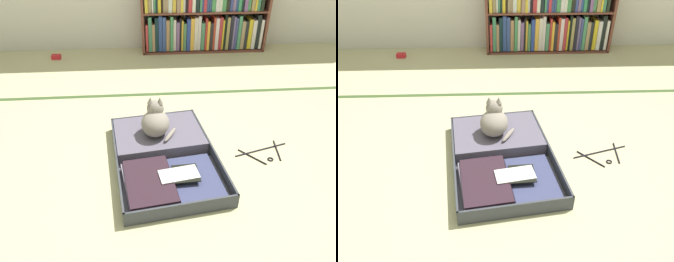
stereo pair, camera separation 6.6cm
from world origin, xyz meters
TOP-DOWN VIEW (x-y plane):
  - ground_plane at (0.00, 0.00)m, footprint 10.00×10.00m
  - tatami_border at (0.00, 1.12)m, footprint 4.80×0.05m
  - bookshelf at (0.59, 2.25)m, footprint 1.49×0.25m
  - open_suitcase at (-0.04, 0.19)m, footprint 0.78×1.04m
  - black_cat at (-0.07, 0.35)m, footprint 0.26×0.26m
  - clothes_hanger at (0.68, 0.17)m, footprint 0.40×0.26m
  - small_red_pouch at (-1.16, 2.09)m, footprint 0.10×0.07m

SIDE VIEW (x-z plane):
  - ground_plane at x=0.00m, z-range 0.00..0.00m
  - tatami_border at x=0.00m, z-range 0.00..0.00m
  - clothes_hanger at x=0.68m, z-range 0.00..0.01m
  - small_red_pouch at x=-1.16m, z-range 0.00..0.05m
  - open_suitcase at x=-0.04m, z-range -0.01..0.09m
  - black_cat at x=-0.07m, z-range 0.07..0.33m
  - bookshelf at x=0.59m, z-range -0.03..0.91m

